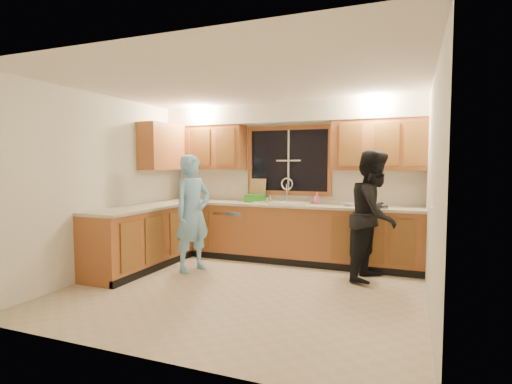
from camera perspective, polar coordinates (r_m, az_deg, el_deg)
floor at (r=5.06m, az=-1.80°, el=-13.73°), size 4.20×4.20×0.00m
ceiling at (r=4.92m, az=-1.87°, el=15.23°), size 4.20×4.20×0.00m
wall_back at (r=6.62m, az=4.70°, el=1.46°), size 4.20×0.00×4.20m
wall_left at (r=5.98m, az=-20.64°, el=0.95°), size 0.00×3.80×3.80m
wall_right at (r=4.44m, az=23.88°, el=-0.11°), size 0.00×3.80×3.80m
base_cabinets_back at (r=6.42m, az=3.88°, el=-5.89°), size 4.20×0.60×0.88m
base_cabinets_left at (r=6.15m, az=-16.16°, el=-6.48°), size 0.60×1.90×0.88m
countertop_back at (r=6.34m, az=3.85°, el=-1.82°), size 4.20×0.63×0.04m
countertop_left at (r=6.08m, az=-16.13°, el=-2.22°), size 0.63×1.90×0.04m
upper_cabinets_left at (r=7.02m, az=-6.96°, el=6.28°), size 1.35×0.33×0.75m
upper_cabinets_right at (r=6.19m, az=17.08°, el=6.45°), size 1.35×0.33×0.75m
upper_cabinets_return at (r=6.76m, az=-13.29°, el=6.29°), size 0.33×0.90×0.75m
soffit at (r=6.50m, az=4.30°, el=11.14°), size 4.20×0.35×0.30m
window_frame at (r=6.60m, az=4.69°, el=4.49°), size 1.44×0.03×1.14m
sink at (r=6.37m, az=3.91°, el=-2.11°), size 0.86×0.52×0.57m
dishwasher at (r=6.72m, az=-3.11°, el=-5.70°), size 0.60×0.56×0.82m
stove at (r=5.72m, az=-19.68°, el=-7.25°), size 0.58×0.75×0.90m
man at (r=5.82m, az=-9.04°, el=-2.99°), size 0.58×0.71×1.68m
woman at (r=5.52m, az=16.53°, el=-3.21°), size 0.83×0.97×1.73m
knife_block at (r=7.28m, az=-9.68°, el=-0.19°), size 0.13×0.13×0.19m
cutting_board at (r=6.72m, az=0.24°, el=0.31°), size 0.28×0.10×0.38m
dish_crate at (r=6.52m, az=-0.14°, el=-0.91°), size 0.30×0.29×0.13m
soap_bottle at (r=6.35m, az=8.68°, el=-0.86°), size 0.09×0.09×0.18m
bowl at (r=6.10m, az=13.15°, el=-1.72°), size 0.26×0.26×0.05m
can_left at (r=6.20m, az=1.64°, el=-1.27°), size 0.06×0.06×0.11m
can_right at (r=6.31m, az=2.07°, el=-1.10°), size 0.08×0.08×0.12m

